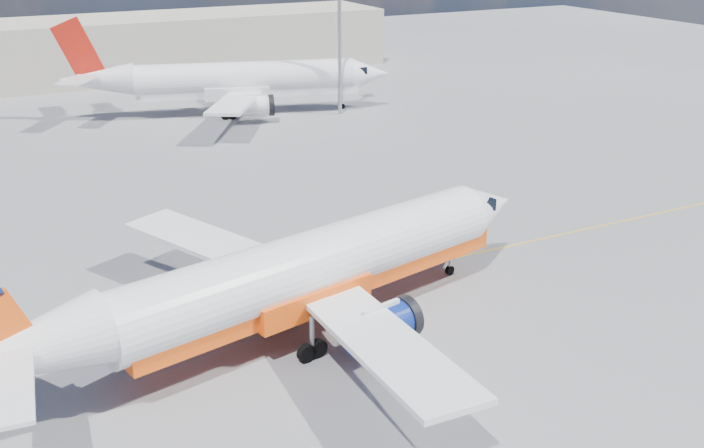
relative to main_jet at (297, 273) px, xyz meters
name	(u,v)px	position (x,y,z in m)	size (l,w,h in m)	color
ground	(348,307)	(3.67, 1.51, -3.53)	(240.00, 240.00, 0.00)	slate
taxi_line	(325,286)	(3.67, 4.51, -3.52)	(70.00, 0.15, 0.01)	gold
terminal_main	(136,47)	(8.67, 76.51, 0.47)	(70.00, 14.00, 8.00)	beige
main_jet	(297,273)	(0.00, 0.00, 0.00)	(35.11, 26.96, 10.59)	white
second_jet	(235,81)	(13.56, 49.13, 0.14)	(36.42, 27.76, 11.02)	white
gse_tug	(405,230)	(11.46, 8.38, -2.67)	(2.83, 2.18, 1.82)	black
traffic_cone	(447,362)	(5.23, -6.31, -3.26)	(0.39, 0.39, 0.55)	white
floodlight_mast	(339,6)	(23.81, 43.71, 8.26)	(1.44, 1.44, 19.67)	#9E9FA6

